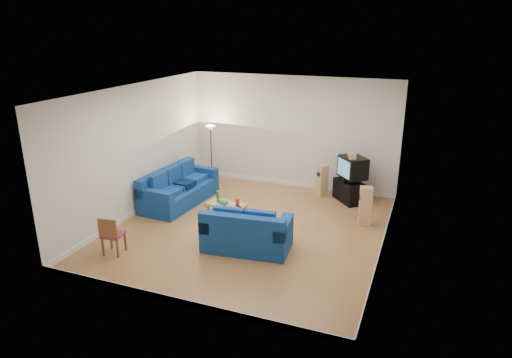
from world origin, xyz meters
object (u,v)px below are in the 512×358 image
(tv_stand, at_px, (349,191))
(television, at_px, (353,167))
(coffee_table, at_px, (226,205))
(sofa_three_seat, at_px, (178,191))
(sofa_loveseat, at_px, (246,235))

(tv_stand, bearing_deg, television, 80.56)
(coffee_table, bearing_deg, sofa_three_seat, 166.39)
(sofa_three_seat, distance_m, coffee_table, 1.64)
(sofa_loveseat, bearing_deg, coffee_table, 122.27)
(tv_stand, distance_m, television, 0.67)
(sofa_three_seat, relative_size, sofa_loveseat, 1.29)
(coffee_table, height_order, television, television)
(sofa_loveseat, bearing_deg, sofa_three_seat, 140.31)
(sofa_three_seat, xyz_separation_m, television, (4.27, 1.80, 0.61))
(television, bearing_deg, sofa_three_seat, -107.99)
(sofa_three_seat, relative_size, tv_stand, 2.67)
(sofa_three_seat, height_order, tv_stand, sofa_three_seat)
(sofa_loveseat, xyz_separation_m, tv_stand, (1.51, 3.58, -0.06))
(sofa_loveseat, bearing_deg, television, 60.60)
(sofa_three_seat, bearing_deg, television, 116.52)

